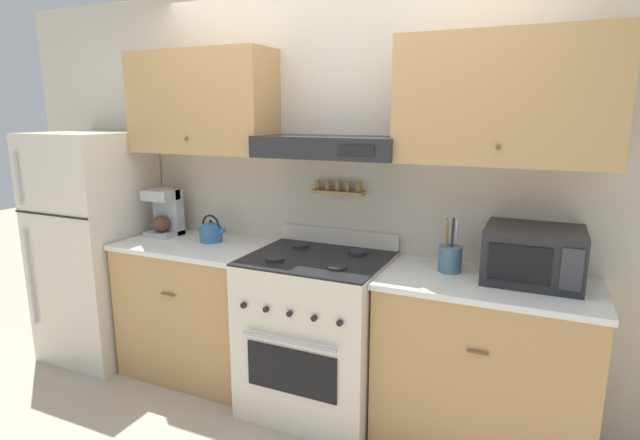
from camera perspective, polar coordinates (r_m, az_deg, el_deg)
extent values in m
plane|color=#B2A38E|center=(3.11, -2.49, -22.65)|extent=(16.00, 16.00, 0.00)
cube|color=beige|center=(3.18, 2.57, 3.15)|extent=(5.20, 0.08, 2.55)
cube|color=tan|center=(3.41, -13.35, 12.91)|extent=(0.99, 0.33, 0.65)
sphere|color=brown|center=(3.28, -15.06, 8.94)|extent=(0.02, 0.02, 0.02)
cube|color=tan|center=(2.72, 20.35, 12.77)|extent=(1.07, 0.33, 0.65)
sphere|color=brown|center=(2.55, 19.67, 7.85)|extent=(0.02, 0.02, 0.02)
cube|color=#232326|center=(2.94, 0.97, 8.36)|extent=(0.86, 0.37, 0.12)
cube|color=black|center=(2.67, 4.11, 7.95)|extent=(0.21, 0.01, 0.05)
cube|color=tan|center=(3.10, 2.02, 3.18)|extent=(0.34, 0.07, 0.02)
cylinder|color=olive|center=(3.15, -0.27, 4.06)|extent=(0.03, 0.03, 0.06)
cylinder|color=olive|center=(3.12, 0.87, 3.98)|extent=(0.03, 0.03, 0.06)
cylinder|color=olive|center=(3.10, 2.03, 3.91)|extent=(0.03, 0.03, 0.06)
cylinder|color=olive|center=(3.07, 3.20, 3.83)|extent=(0.03, 0.03, 0.06)
cylinder|color=olive|center=(3.05, 4.40, 3.75)|extent=(0.03, 0.03, 0.06)
cube|color=tan|center=(3.57, -13.52, -10.02)|extent=(0.99, 0.59, 0.89)
cube|color=white|center=(3.42, -13.91, -2.82)|extent=(1.01, 0.61, 0.03)
cylinder|color=brown|center=(3.27, -17.01, -8.16)|extent=(0.10, 0.01, 0.01)
cube|color=tan|center=(2.91, 18.07, -15.58)|extent=(1.07, 0.59, 0.89)
cube|color=white|center=(2.73, 18.71, -6.93)|extent=(1.10, 0.61, 0.03)
cylinder|color=brown|center=(2.54, 17.58, -14.26)|extent=(0.10, 0.01, 0.01)
cube|color=beige|center=(3.07, -0.33, -12.89)|extent=(0.79, 0.67, 0.94)
cube|color=black|center=(2.83, -3.35, -16.92)|extent=(0.54, 0.01, 0.26)
cylinder|color=#ADAFB5|center=(2.73, -3.64, -13.68)|extent=(0.56, 0.02, 0.02)
cube|color=black|center=(2.90, -0.34, -4.34)|extent=(0.79, 0.67, 0.01)
cylinder|color=#232326|center=(2.85, -5.20, -4.44)|extent=(0.11, 0.11, 0.02)
cylinder|color=#232326|center=(2.69, 1.93, -5.42)|extent=(0.11, 0.11, 0.02)
cylinder|color=#232326|center=(3.12, -2.28, -2.91)|extent=(0.11, 0.11, 0.02)
cylinder|color=#232326|center=(2.97, 4.31, -3.69)|extent=(0.11, 0.11, 0.02)
cylinder|color=black|center=(2.82, -8.75, -9.61)|extent=(0.03, 0.02, 0.03)
cylinder|color=black|center=(2.74, -6.20, -10.13)|extent=(0.03, 0.02, 0.03)
cylinder|color=black|center=(2.68, -3.52, -10.65)|extent=(0.03, 0.02, 0.03)
cylinder|color=black|center=(2.62, -0.70, -11.17)|extent=(0.03, 0.02, 0.03)
cylinder|color=black|center=(2.57, 2.25, -11.68)|extent=(0.03, 0.02, 0.03)
cube|color=beige|center=(3.17, 2.05, -1.93)|extent=(0.79, 0.04, 0.09)
cube|color=beige|center=(3.99, -24.17, -2.74)|extent=(0.68, 0.67, 1.64)
cube|color=black|center=(3.72, -28.45, 0.50)|extent=(0.68, 0.01, 0.01)
cylinder|color=#ADAFB5|center=(3.89, -31.29, 4.08)|extent=(0.02, 0.02, 0.36)
cylinder|color=#ADAFB5|center=(4.02, -30.21, -5.65)|extent=(0.02, 0.02, 0.69)
cylinder|color=teal|center=(3.42, -12.34, -1.59)|extent=(0.15, 0.15, 0.10)
ellipsoid|color=teal|center=(3.41, -12.38, -0.78)|extent=(0.14, 0.14, 0.06)
sphere|color=black|center=(3.41, -12.41, -0.16)|extent=(0.02, 0.02, 0.02)
cylinder|color=teal|center=(3.38, -11.36, -1.47)|extent=(0.09, 0.03, 0.08)
torus|color=black|center=(3.41, -12.39, -0.51)|extent=(0.14, 0.01, 0.14)
cube|color=#ADAFB5|center=(3.69, -17.41, -1.45)|extent=(0.21, 0.20, 0.03)
cube|color=#ADAFB5|center=(3.70, -16.93, 0.97)|extent=(0.21, 0.08, 0.33)
cube|color=#ADAFB5|center=(3.63, -17.79, 2.75)|extent=(0.21, 0.16, 0.07)
ellipsoid|color=#4C3323|center=(3.66, -17.69, -0.40)|extent=(0.13, 0.13, 0.12)
cube|color=#232326|center=(2.77, 23.18, -3.64)|extent=(0.47, 0.40, 0.28)
cube|color=black|center=(2.57, 21.79, -4.68)|extent=(0.28, 0.01, 0.18)
cube|color=#38383D|center=(2.58, 26.83, -5.12)|extent=(0.09, 0.01, 0.20)
cylinder|color=slate|center=(2.80, 14.64, -4.32)|extent=(0.13, 0.13, 0.14)
cylinder|color=olive|center=(2.76, 14.32, -1.41)|extent=(0.01, 0.05, 0.16)
cylinder|color=#28282B|center=(2.77, 14.93, -1.41)|extent=(0.01, 0.04, 0.16)
cylinder|color=#B2B2B7|center=(2.77, 15.34, -1.41)|extent=(0.01, 0.03, 0.16)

